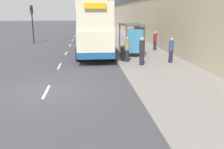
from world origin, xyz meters
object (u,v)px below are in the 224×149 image
(double_decker_bus_near, at_px, (93,28))
(litter_bin, at_px, (124,53))
(pedestrian_1, at_px, (155,41))
(pedestrian_2, at_px, (171,50))
(double_decker_bus_ahead, at_px, (91,22))
(traffic_light_far_kerb, at_px, (32,18))
(pedestrian_at_shelter, at_px, (142,51))
(pedestrian_4, at_px, (139,39))
(car_2, at_px, (89,22))
(bus_shelter, at_px, (134,33))
(car_1, at_px, (94,27))
(car_0, at_px, (90,23))
(pedestrian_3, at_px, (127,49))

(double_decker_bus_near, relative_size, litter_bin, 10.60)
(pedestrian_1, bearing_deg, pedestrian_2, -94.79)
(double_decker_bus_ahead, bearing_deg, double_decker_bus_near, -89.86)
(traffic_light_far_kerb, bearing_deg, double_decker_bus_ahead, 33.91)
(pedestrian_at_shelter, bearing_deg, litter_bin, 118.34)
(pedestrian_4, bearing_deg, double_decker_bus_near, -148.38)
(car_2, distance_m, traffic_light_far_kerb, 46.60)
(double_decker_bus_ahead, xyz_separation_m, pedestrian_1, (5.75, -12.30, -1.27))
(double_decker_bus_near, xyz_separation_m, litter_bin, (2.08, -4.22, -1.62))
(bus_shelter, xyz_separation_m, pedestrian_at_shelter, (-0.29, -4.56, -0.80))
(pedestrian_1, bearing_deg, pedestrian_at_shelter, -111.95)
(car_1, relative_size, traffic_light_far_kerb, 1.00)
(double_decker_bus_ahead, distance_m, pedestrian_4, 11.29)
(bus_shelter, distance_m, litter_bin, 3.31)
(car_1, distance_m, pedestrian_2, 31.54)
(double_decker_bus_near, relative_size, double_decker_bus_ahead, 0.97)
(car_1, distance_m, pedestrian_4, 23.38)
(pedestrian_at_shelter, distance_m, pedestrian_2, 2.29)
(car_0, xyz_separation_m, traffic_light_far_kerb, (-7.06, -38.57, 2.12))
(car_2, bearing_deg, pedestrian_at_shelter, -87.26)
(car_2, xyz_separation_m, pedestrian_1, (5.59, -53.72, 0.17))
(double_decker_bus_near, distance_m, car_1, 25.96)
(bus_shelter, relative_size, pedestrian_2, 2.43)
(bus_shelter, relative_size, litter_bin, 4.00)
(double_decker_bus_ahead, relative_size, pedestrian_4, 6.87)
(double_decker_bus_ahead, height_order, pedestrian_4, double_decker_bus_ahead)
(pedestrian_2, height_order, traffic_light_far_kerb, traffic_light_far_kerb)
(pedestrian_at_shelter, distance_m, pedestrian_1, 7.24)
(car_1, bearing_deg, pedestrian_4, -80.14)
(pedestrian_3, distance_m, litter_bin, 0.60)
(double_decker_bus_near, height_order, litter_bin, double_decker_bus_near)
(double_decker_bus_ahead, relative_size, car_0, 2.54)
(double_decker_bus_near, distance_m, car_0, 47.06)
(double_decker_bus_near, xyz_separation_m, pedestrian_2, (5.21, -5.30, -1.26))
(bus_shelter, distance_m, pedestrian_4, 4.57)
(car_1, bearing_deg, car_0, 91.32)
(car_2, bearing_deg, pedestrian_4, -84.96)
(car_0, height_order, pedestrian_at_shelter, pedestrian_at_shelter)
(car_2, distance_m, pedestrian_1, 54.01)
(car_1, bearing_deg, double_decker_bus_near, -91.48)
(double_decker_bus_ahead, relative_size, pedestrian_2, 6.65)
(bus_shelter, relative_size, double_decker_bus_ahead, 0.37)
(pedestrian_1, relative_size, pedestrian_2, 0.99)
(car_2, xyz_separation_m, pedestrian_at_shelter, (2.89, -60.43, 0.23))
(pedestrian_4, bearing_deg, car_1, 99.86)
(double_decker_bus_ahead, xyz_separation_m, car_1, (0.70, 12.85, -1.39))
(car_0, xyz_separation_m, litter_bin, (1.89, -51.25, -0.19))
(double_decker_bus_near, xyz_separation_m, car_2, (0.12, 54.49, -1.44))
(car_2, height_order, pedestrian_4, pedestrian_4)
(car_2, bearing_deg, pedestrian_1, -84.05)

